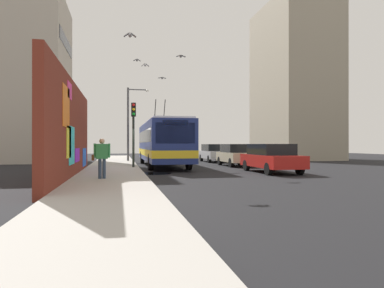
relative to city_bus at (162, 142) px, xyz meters
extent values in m
plane|color=black|center=(-3.65, 1.80, -1.75)|extent=(80.00, 80.00, 0.00)
cube|color=#ADA8A0|center=(-3.65, 3.40, -1.67)|extent=(48.00, 3.20, 0.15)
cube|color=maroon|center=(-8.08, 5.15, 0.44)|extent=(13.14, 0.30, 4.37)
cube|color=#8C19D8|center=(-7.05, 4.99, -0.70)|extent=(1.76, 0.02, 0.66)
cube|color=#F2338C|center=(-9.73, 4.99, 2.00)|extent=(1.20, 0.02, 0.66)
cube|color=yellow|center=(-9.96, 4.99, -0.10)|extent=(1.22, 0.02, 1.27)
cube|color=#33D8E5|center=(-9.07, 4.99, -0.24)|extent=(1.71, 0.02, 1.62)
cube|color=orange|center=(-10.68, 4.99, 1.24)|extent=(1.68, 0.02, 1.57)
cube|color=blue|center=(-3.48, 4.99, -0.93)|extent=(1.92, 0.02, 1.04)
cube|color=#B2A899|center=(8.87, 11.00, 5.56)|extent=(8.62, 6.48, 14.61)
cube|color=black|center=(8.87, 7.74, 2.65)|extent=(7.33, 0.04, 1.10)
cube|color=black|center=(8.87, 7.74, 5.85)|extent=(7.33, 0.04, 1.10)
cube|color=black|center=(8.87, 7.74, 9.05)|extent=(7.33, 0.04, 1.10)
cube|color=#9E937F|center=(9.37, -15.20, 6.42)|extent=(9.69, 6.17, 16.34)
cube|color=black|center=(9.37, -18.30, 2.65)|extent=(8.24, 0.04, 1.10)
cube|color=black|center=(9.37, -18.30, 5.85)|extent=(8.24, 0.04, 1.10)
cube|color=black|center=(9.37, -18.30, 9.05)|extent=(8.24, 0.04, 1.10)
cube|color=black|center=(9.37, -18.30, 12.25)|extent=(8.24, 0.04, 1.10)
cube|color=navy|center=(0.01, 0.00, -0.02)|extent=(11.72, 2.58, 2.56)
cube|color=silver|center=(0.01, 0.00, 1.32)|extent=(11.25, 2.37, 0.12)
cube|color=yellow|center=(0.01, 0.00, -0.75)|extent=(11.74, 2.60, 0.44)
cube|color=black|center=(-5.83, 0.00, 0.43)|extent=(0.04, 2.19, 1.15)
cube|color=black|center=(0.01, 0.00, 0.37)|extent=(10.78, 2.61, 0.82)
cube|color=orange|center=(-5.82, 0.00, 1.01)|extent=(0.06, 1.42, 0.28)
cylinder|color=black|center=(1.76, -0.35, 2.16)|extent=(1.43, 0.06, 2.00)
cylinder|color=black|center=(1.76, 0.35, 2.16)|extent=(1.43, 0.06, 2.00)
cylinder|color=black|center=(-3.74, -1.17, -1.25)|extent=(1.00, 0.28, 1.00)
cylinder|color=black|center=(-3.74, 1.17, -1.25)|extent=(1.00, 0.28, 1.00)
cylinder|color=black|center=(3.76, -1.17, -1.25)|extent=(1.00, 0.28, 1.00)
cylinder|color=black|center=(3.76, 1.17, -1.25)|extent=(1.00, 0.28, 1.00)
cube|color=#B21E19|center=(-6.75, -5.20, -1.10)|extent=(4.68, 1.93, 0.66)
cube|color=black|center=(-6.66, -5.20, -0.47)|extent=(2.81, 1.73, 0.60)
cylinder|color=black|center=(-8.30, -6.06, -1.43)|extent=(0.64, 0.22, 0.64)
cylinder|color=black|center=(-8.30, -4.34, -1.43)|extent=(0.64, 0.22, 0.64)
cylinder|color=black|center=(-5.21, -6.06, -1.43)|extent=(0.64, 0.22, 0.64)
cylinder|color=black|center=(-5.21, -4.34, -1.43)|extent=(0.64, 0.22, 0.64)
cube|color=#C6B793|center=(-0.81, -5.20, -1.10)|extent=(4.11, 1.77, 0.66)
cube|color=black|center=(-0.73, -5.20, -0.47)|extent=(2.47, 1.60, 0.60)
cylinder|color=black|center=(-2.17, -5.99, -1.43)|extent=(0.64, 0.22, 0.64)
cylinder|color=black|center=(-2.17, -4.41, -1.43)|extent=(0.64, 0.22, 0.64)
cylinder|color=black|center=(0.54, -5.99, -1.43)|extent=(0.64, 0.22, 0.64)
cylinder|color=black|center=(0.54, -4.41, -1.43)|extent=(0.64, 0.22, 0.64)
cube|color=#B7B7BC|center=(5.15, -5.20, -1.10)|extent=(4.39, 1.75, 0.66)
cube|color=black|center=(5.24, -5.20, -0.47)|extent=(2.63, 1.57, 0.60)
cylinder|color=black|center=(3.71, -5.97, -1.43)|extent=(0.64, 0.22, 0.64)
cylinder|color=black|center=(3.71, -4.43, -1.43)|extent=(0.64, 0.22, 0.64)
cylinder|color=black|center=(6.60, -5.97, -1.43)|extent=(0.64, 0.22, 0.64)
cylinder|color=black|center=(6.60, -4.43, -1.43)|extent=(0.64, 0.22, 0.64)
cylinder|color=#2D3F59|center=(-9.88, 3.62, -1.19)|extent=(0.14, 0.14, 0.82)
cylinder|color=#2D3F59|center=(-9.88, 3.79, -1.19)|extent=(0.14, 0.14, 0.82)
cube|color=#338C4C|center=(-9.88, 3.71, -0.48)|extent=(0.22, 0.48, 0.61)
cylinder|color=#338C4C|center=(-9.88, 3.42, -0.45)|extent=(0.09, 0.09, 0.58)
cylinder|color=#338C4C|center=(-9.88, 3.99, -0.45)|extent=(0.09, 0.09, 0.58)
sphere|color=tan|center=(-9.88, 3.71, -0.06)|extent=(0.22, 0.22, 0.22)
cube|color=#593319|center=(-9.88, 4.06, -0.73)|extent=(0.14, 0.10, 0.24)
cylinder|color=#2D382D|center=(-2.86, 2.15, 0.39)|extent=(0.14, 0.14, 3.98)
cube|color=black|center=(-3.08, 2.15, 1.93)|extent=(0.20, 0.28, 0.84)
sphere|color=red|center=(-3.19, 2.15, 2.21)|extent=(0.18, 0.18, 0.18)
sphere|color=yellow|center=(-3.19, 2.15, 1.93)|extent=(0.18, 0.18, 0.18)
sphere|color=green|center=(-3.19, 2.15, 1.65)|extent=(0.18, 0.18, 0.18)
cylinder|color=#4C4C51|center=(5.94, 2.25, 1.56)|extent=(0.18, 0.18, 6.32)
cylinder|color=#4C4C51|center=(5.94, 1.43, 4.57)|extent=(0.10, 1.65, 0.10)
ellipsoid|color=silver|center=(5.94, 0.60, 4.52)|extent=(0.44, 0.28, 0.20)
ellipsoid|color=slate|center=(1.26, 1.72, 5.99)|extent=(0.32, 0.14, 0.12)
cube|color=slate|center=(1.26, 1.58, 6.02)|extent=(0.20, 0.26, 0.15)
cube|color=slate|center=(1.26, 1.86, 6.02)|extent=(0.20, 0.26, 0.15)
ellipsoid|color=gray|center=(-1.25, 1.30, 5.09)|extent=(0.32, 0.14, 0.12)
cube|color=gray|center=(-1.25, 1.16, 5.12)|extent=(0.20, 0.23, 0.19)
cube|color=gray|center=(-1.25, 1.44, 5.12)|extent=(0.20, 0.23, 0.19)
ellipsoid|color=#47474C|center=(-0.05, 0.03, 4.50)|extent=(0.32, 0.14, 0.12)
cube|color=#47474C|center=(-0.05, -0.11, 4.53)|extent=(0.20, 0.28, 0.08)
cube|color=#47474C|center=(-0.05, 0.17, 4.53)|extent=(0.20, 0.28, 0.08)
ellipsoid|color=gray|center=(-9.60, 2.57, 4.43)|extent=(0.32, 0.14, 0.12)
cube|color=gray|center=(-9.60, 2.43, 4.46)|extent=(0.20, 0.24, 0.17)
cube|color=gray|center=(-9.60, 2.71, 4.46)|extent=(0.20, 0.24, 0.17)
ellipsoid|color=slate|center=(-4.33, -0.57, 5.02)|extent=(0.32, 0.14, 0.12)
cube|color=slate|center=(-4.33, -0.71, 5.05)|extent=(0.20, 0.27, 0.11)
cube|color=slate|center=(-4.33, -0.43, 5.05)|extent=(0.20, 0.27, 0.11)
cylinder|color=black|center=(-6.04, 1.20, -1.75)|extent=(1.87, 1.87, 0.00)
camera|label=1|loc=(-24.59, 3.03, -0.20)|focal=32.54mm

